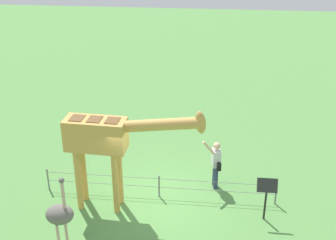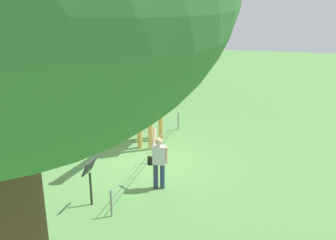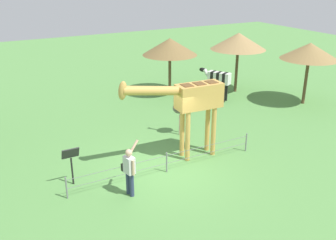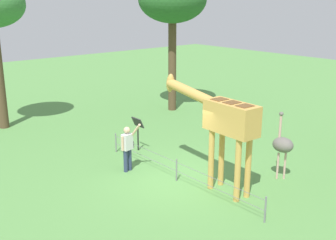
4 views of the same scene
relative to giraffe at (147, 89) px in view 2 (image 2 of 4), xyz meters
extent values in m
plane|color=#568E47|center=(1.33, 0.51, -2.24)|extent=(60.00, 60.00, 0.00)
cylinder|color=gold|center=(0.22, 0.21, -1.27)|extent=(0.18, 0.18, 1.92)
cylinder|color=gold|center=(0.20, -0.23, -1.27)|extent=(0.18, 0.18, 1.92)
cylinder|color=gold|center=(-0.88, 0.27, -1.27)|extent=(0.18, 0.18, 1.92)
cylinder|color=gold|center=(-0.90, -0.17, -1.27)|extent=(0.18, 0.18, 1.92)
cube|color=gold|center=(-0.34, 0.02, 0.14)|extent=(1.73, 0.79, 0.90)
cube|color=brown|center=(0.16, -0.01, 0.60)|extent=(0.38, 0.46, 0.02)
cube|color=brown|center=(-0.34, 0.02, 0.60)|extent=(0.38, 0.46, 0.02)
cube|color=brown|center=(-0.84, 0.04, 0.60)|extent=(0.38, 0.46, 0.02)
cylinder|color=gold|center=(1.40, -0.07, 0.56)|extent=(2.34, 0.44, 0.63)
ellipsoid|color=gold|center=(2.54, -0.13, 0.71)|extent=(0.38, 0.28, 0.67)
cylinder|color=brown|center=(2.54, -0.07, 0.89)|extent=(0.05, 0.05, 0.14)
cylinder|color=brown|center=(2.54, -0.19, 0.89)|extent=(0.05, 0.05, 0.14)
cylinder|color=navy|center=(3.04, 1.28, -1.85)|extent=(0.14, 0.14, 0.78)
cylinder|color=navy|center=(3.00, 1.47, -1.85)|extent=(0.14, 0.14, 0.78)
cube|color=silver|center=(3.02, 1.38, -1.18)|extent=(0.30, 0.40, 0.55)
sphere|color=#D8AD8C|center=(3.02, 1.38, -0.77)|extent=(0.22, 0.22, 0.22)
cylinder|color=#D8AD8C|center=(2.78, 1.17, -0.74)|extent=(0.41, 0.15, 0.48)
cylinder|color=#D8AD8C|center=(2.98, 1.59, -1.19)|extent=(0.08, 0.08, 0.50)
cube|color=black|center=(3.11, 1.17, -1.36)|extent=(0.15, 0.22, 0.24)
cylinder|color=black|center=(-4.53, -5.27, -1.76)|extent=(0.12, 0.12, 0.95)
cylinder|color=black|center=(-4.79, -5.41, -1.76)|extent=(0.12, 0.12, 0.95)
cylinder|color=black|center=(-4.92, -4.57, -1.76)|extent=(0.12, 0.12, 0.95)
cylinder|color=black|center=(-5.18, -4.71, -1.76)|extent=(0.12, 0.12, 0.95)
cube|color=silver|center=(-5.11, -4.54, -0.99)|extent=(0.47, 0.36, 0.60)
cube|color=black|center=(-5.02, -4.69, -0.99)|extent=(0.47, 0.36, 0.60)
cube|color=silver|center=(-4.94, -4.84, -0.99)|extent=(0.47, 0.36, 0.60)
cube|color=black|center=(-4.86, -4.99, -0.99)|extent=(0.47, 0.36, 0.60)
cube|color=silver|center=(-4.77, -5.14, -0.99)|extent=(0.47, 0.36, 0.60)
cube|color=black|center=(-4.69, -5.29, -0.99)|extent=(0.47, 0.36, 0.60)
cube|color=silver|center=(-4.61, -5.44, -0.99)|extent=(0.47, 0.36, 0.60)
cylinder|color=silver|center=(-4.49, -5.64, -0.84)|extent=(0.39, 0.48, 0.47)
ellipsoid|color=black|center=(-4.37, -5.86, -0.69)|extent=(0.35, 0.44, 0.22)
cylinder|color=#CC9E93|center=(-0.71, -1.97, -1.79)|extent=(0.07, 0.07, 0.90)
cylinder|color=#CC9E93|center=(-0.87, -2.13, -1.79)|extent=(0.07, 0.07, 0.90)
ellipsoid|color=#66605B|center=(-0.79, -2.05, -1.06)|extent=(0.70, 0.56, 0.49)
cylinder|color=#CC9E93|center=(-0.64, -2.05, -0.51)|extent=(0.08, 0.08, 0.80)
sphere|color=#66605B|center=(-0.64, -2.05, -0.06)|extent=(0.14, 0.14, 0.14)
cylinder|color=brown|center=(-3.10, -7.24, -1.12)|extent=(0.16, 0.16, 2.24)
cone|color=brown|center=(-3.10, -7.24, 0.46)|extent=(3.01, 3.01, 0.91)
cylinder|color=brown|center=(-8.50, -2.43, -1.05)|extent=(0.16, 0.16, 2.37)
cone|color=olive|center=(-8.50, -2.43, 0.55)|extent=(2.91, 2.91, 0.82)
cylinder|color=brown|center=(-6.66, -5.84, -1.01)|extent=(0.16, 0.16, 2.45)
cone|color=#997A4C|center=(-6.66, -5.84, 0.67)|extent=(3.08, 3.08, 0.91)
cylinder|color=black|center=(4.43, -0.12, -1.76)|extent=(0.06, 0.06, 0.95)
cube|color=#2D2D2D|center=(4.43, -0.12, -1.11)|extent=(0.56, 0.21, 0.38)
cylinder|color=slate|center=(-2.17, 0.65, -1.86)|extent=(0.05, 0.05, 0.75)
cylinder|color=slate|center=(1.33, 0.65, -1.86)|extent=(0.05, 0.05, 0.75)
cylinder|color=slate|center=(4.83, 0.65, -1.86)|extent=(0.05, 0.05, 0.75)
cube|color=slate|center=(1.33, 0.65, -1.60)|extent=(7.00, 0.01, 0.01)
cube|color=slate|center=(1.33, 0.65, -1.90)|extent=(7.00, 0.01, 0.01)
camera|label=1|loc=(2.82, -10.44, 5.62)|focal=46.77mm
camera|label=2|loc=(12.68, 4.35, 3.16)|focal=40.63mm
camera|label=3|loc=(6.93, 11.11, 4.43)|focal=41.09mm
camera|label=4|loc=(-8.02, 9.03, 3.48)|focal=44.84mm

